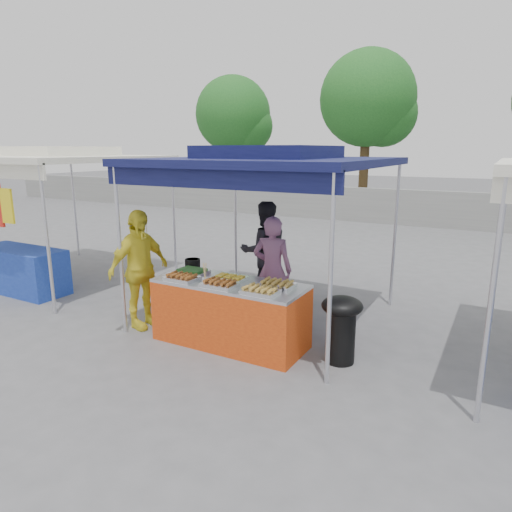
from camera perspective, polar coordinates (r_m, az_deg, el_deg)
The scene contains 22 objects.
ground_plane at distance 6.28m, azimuth -2.70°, elevation -10.48°, with size 80.00×80.00×0.00m, color slate.
back_wall at distance 16.28m, azimuth 18.13°, elevation 5.79°, with size 40.00×0.25×1.20m, color gray.
main_canopy at distance 6.60m, azimuth 1.59°, elevation 11.89°, with size 3.20×3.20×2.57m.
neighbor_stall_left at distance 9.35m, azimuth -25.13°, elevation 6.32°, with size 3.20×3.20×2.57m.
tree_0 at distance 21.04m, azimuth -2.47°, elevation 16.90°, with size 3.38×3.30×5.67m.
tree_1 at distance 18.72m, azimuth 14.23°, elevation 18.09°, with size 3.64×3.60×6.19m.
vendor_table at distance 6.04m, azimuth -3.24°, elevation -7.12°, with size 2.00×0.80×0.85m.
food_tray_fl at distance 6.04m, azimuth -9.26°, elevation -2.70°, with size 0.42×0.30×0.07m.
food_tray_fm at distance 5.70m, azimuth -4.53°, elevation -3.52°, with size 0.42×0.30×0.07m.
food_tray_fr at distance 5.42m, azimuth 0.57°, elevation -4.38°, with size 0.42×0.30×0.07m.
food_tray_bl at distance 6.32m, azimuth -8.00°, elevation -1.95°, with size 0.42×0.30×0.07m.
food_tray_bm at distance 5.97m, azimuth -3.24°, elevation -2.74°, with size 0.42×0.30×0.07m.
food_tray_br at distance 5.67m, azimuth 2.66°, elevation -3.58°, with size 0.42×0.30×0.07m.
cooking_pot at distance 6.64m, azimuth -7.93°, elevation -0.92°, with size 0.22×0.22×0.13m, color black.
skewer_cup at distance 5.78m, azimuth -6.39°, elevation -3.17°, with size 0.08×0.08×0.10m, color silver.
wok_burner at distance 5.60m, azimuth 10.63°, elevation -8.29°, with size 0.49×0.49×0.83m.
crate_left at distance 6.85m, azimuth -3.60°, elevation -7.12°, with size 0.48×0.33×0.29m, color #152DB1.
crate_right at distance 6.47m, azimuth 1.25°, elevation -8.26°, with size 0.51×0.36×0.31m, color #152DB1.
crate_stacked at distance 6.37m, azimuth 1.26°, elevation -5.74°, with size 0.49×0.34×0.29m, color #152DB1.
vendor_woman at distance 6.67m, azimuth 2.06°, elevation -1.77°, with size 0.58×0.38×1.60m, color #965F85.
helper_man at distance 7.68m, azimuth 1.06°, elevation 0.60°, with size 0.82×0.64×1.69m, color black.
customer_person at distance 6.69m, azimuth -14.39°, elevation -1.64°, with size 1.00×0.42×1.71m, color yellow.
Camera 1 is at (3.04, -4.88, 2.52)m, focal length 32.00 mm.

